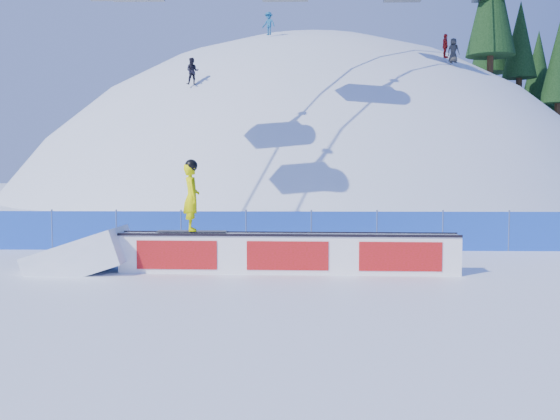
{
  "coord_description": "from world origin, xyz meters",
  "views": [
    {
      "loc": [
        -1.54,
        -14.48,
        2.57
      ],
      "look_at": [
        -1.91,
        2.27,
        1.4
      ],
      "focal_mm": 40.0,
      "sensor_mm": 36.0,
      "label": 1
    }
  ],
  "objects": [
    {
      "name": "snowboarder",
      "position": [
        -4.01,
        0.5,
        1.85
      ],
      "size": [
        1.7,
        0.68,
        1.76
      ],
      "rotation": [
        0.0,
        0.0,
        1.83
      ],
      "color": "black",
      "rests_on": "rail_box"
    },
    {
      "name": "snow_hill",
      "position": [
        0.0,
        42.0,
        -18.0
      ],
      "size": [
        64.0,
        64.0,
        64.0
      ],
      "color": "white",
      "rests_on": "ground"
    },
    {
      "name": "distant_skiers",
      "position": [
        0.64,
        28.98,
        10.91
      ],
      "size": [
        18.05,
        8.44,
        6.23
      ],
      "color": "black",
      "rests_on": "ground"
    },
    {
      "name": "rail_box",
      "position": [
        -1.68,
        0.43,
        0.48
      ],
      "size": [
        8.18,
        0.82,
        0.98
      ],
      "rotation": [
        0.0,
        0.0,
        -0.03
      ],
      "color": "white",
      "rests_on": "ground"
    },
    {
      "name": "ground",
      "position": [
        0.0,
        0.0,
        0.0
      ],
      "size": [
        160.0,
        160.0,
        0.0
      ],
      "primitive_type": "plane",
      "color": "white",
      "rests_on": "ground"
    },
    {
      "name": "snow_ramp",
      "position": [
        -6.78,
        0.58,
        0.0
      ],
      "size": [
        2.51,
        1.61,
        1.54
      ],
      "primitive_type": null,
      "rotation": [
        0.0,
        -0.31,
        -0.03
      ],
      "color": "white",
      "rests_on": "ground"
    },
    {
      "name": "safety_fence",
      "position": [
        0.0,
        4.5,
        0.6
      ],
      "size": [
        22.05,
        0.05,
        1.3
      ],
      "color": "blue",
      "rests_on": "ground"
    }
  ]
}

